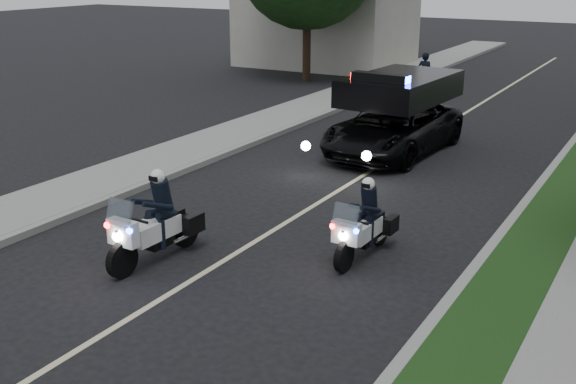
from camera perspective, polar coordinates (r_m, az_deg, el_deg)
ground at (r=11.09m, az=-12.77°, el=-10.02°), size 120.00×120.00×0.00m
curb_right at (r=17.97m, az=20.02°, el=0.69°), size 0.20×60.00×0.15m
grass_verge at (r=17.87m, az=22.21°, el=0.35°), size 1.20×60.00×0.16m
curb_left at (r=20.86m, az=-2.59°, el=4.16°), size 0.20×60.00×0.15m
sidewalk_left at (r=21.46m, az=-5.07°, el=4.51°), size 2.00×60.00×0.16m
lane_marking at (r=19.05m, az=7.87°, el=2.40°), size 0.12×50.00×0.01m
police_moto_left at (r=12.99m, az=-10.62°, el=-5.50°), size 0.79×2.03×1.70m
police_moto_right at (r=12.99m, az=6.13°, el=-5.29°), size 0.68×1.79×1.51m
police_suv at (r=20.09m, az=8.51°, el=3.19°), size 2.74×5.39×2.55m
bicycle at (r=28.24m, az=10.98°, el=7.44°), size 0.78×1.70×0.86m
cyclist at (r=28.24m, az=10.98°, el=7.44°), size 0.62×0.44×1.64m
tree_left_near at (r=32.15m, az=1.51°, el=9.06°), size 6.66×6.66×10.51m
tree_left_far at (r=39.86m, az=5.19°, el=10.80°), size 6.68×6.68×10.43m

